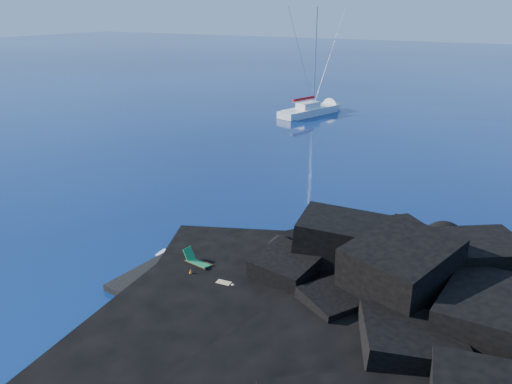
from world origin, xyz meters
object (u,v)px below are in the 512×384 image
sailboat (310,114)px  marker_cone (191,273)px  sunbather (224,284)px  deck_chair (199,260)px

sailboat → marker_cone: size_ratio=25.36×
sailboat → sunbather: (13.68, -43.30, 0.54)m
deck_chair → marker_cone: size_ratio=2.96×
deck_chair → sailboat: bearing=113.9°
deck_chair → marker_cone: deck_chair is taller
deck_chair → sunbather: bearing=-15.1°
sunbather → marker_cone: (-2.01, -0.03, 0.08)m
sailboat → sunbather: 45.41m
marker_cone → deck_chair: bearing=101.7°
sailboat → sunbather: size_ratio=7.10×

